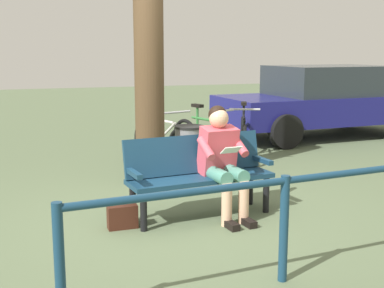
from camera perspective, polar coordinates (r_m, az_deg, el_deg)
ground_plane at (r=5.59m, az=-1.41°, el=-8.16°), size 40.00×40.00×0.00m
bench at (r=5.55m, az=0.68°, el=-2.86°), size 1.64×0.62×0.87m
person_reading at (r=5.46m, az=3.39°, el=-1.40°), size 0.52×0.79×1.20m
handbag at (r=5.27m, az=-7.78°, el=-8.05°), size 0.30×0.14×0.24m
tree_trunk at (r=6.68m, az=-4.86°, el=11.07°), size 0.38×0.38×3.72m
litter_bin at (r=7.06m, az=-0.30°, el=-1.00°), size 0.41×0.41×0.76m
bicycle_black at (r=8.45m, az=5.77°, el=0.69°), size 0.76×1.56×0.94m
bicycle_green at (r=8.12m, az=1.39°, el=0.33°), size 0.65×1.62×0.94m
bicycle_red at (r=7.98m, az=-3.36°, el=0.14°), size 0.62×1.63×0.94m
railing_fence at (r=3.99m, az=10.31°, el=-6.94°), size 3.46×0.33×0.85m
parked_car at (r=10.97m, az=14.36°, el=4.84°), size 4.27×2.16×1.47m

